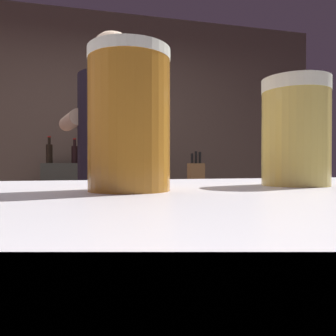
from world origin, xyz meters
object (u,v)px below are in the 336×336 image
Objects in this scene: bottle_olive_oil at (75,154)px; mixing_bowl at (46,191)px; bartender at (113,181)px; bottle_hot_sauce at (49,153)px; bottle_vinegar at (89,152)px; pint_glass_far at (295,132)px; bottle_soy at (104,152)px; pint_glass_near at (129,120)px; knife_block at (196,177)px; chefs_knife at (153,194)px.

mixing_bowl is at bearing -96.54° from bottle_olive_oil.
bottle_hot_sauce is at bearing 3.69° from bartender.
bottle_vinegar is at bearing -5.67° from bottle_hot_sauce.
bottle_soy is (-0.10, 2.86, 0.08)m from pint_glass_far.
bottle_soy is (0.12, 2.89, 0.07)m from pint_glass_near.
bottle_olive_oil is at bearing 15.87° from bottle_hot_sauce.
bottle_hot_sauce is (-0.39, 2.88, 0.07)m from pint_glass_near.
bartender is 6.20× the size of knife_block.
chefs_knife is at bearing -57.45° from bottle_hot_sauce.
mixing_bowl is 1.87m from pint_glass_far.
knife_block is at bearing -54.81° from bottle_olive_oil.
bartender is at bearing -54.23° from mixing_bowl.
chefs_knife is at bearing -9.91° from mixing_bowl.
bottle_hot_sauce is at bearing 97.63° from pint_glass_near.
bottle_vinegar is 0.16m from bottle_olive_oil.
bottle_olive_oil is at bearing -4.39° from bartender.
bartender reaches higher than bottle_hot_sauce.
chefs_knife is (0.65, -0.11, -0.02)m from mixing_bowl.
bottle_soy is (0.41, 1.07, 0.28)m from mixing_bowl.
knife_block is 1.27m from bottle_soy.
bottle_soy is 0.29m from bottle_olive_oil.
knife_block is 1.30m from bottle_vinegar.
knife_block is 1.80m from pint_glass_far.
bottle_vinegar is at bearing 123.00° from knife_block.
pint_glass_far is (-0.15, -1.68, 0.23)m from chefs_knife.
bottle_vinegar is at bearing -162.86° from bottle_soy.
knife_block is 0.97m from mixing_bowl.
knife_block is 1.46× the size of mixing_bowl.
bartender is at bearing -85.75° from bottle_vinegar.
knife_block is (0.59, 0.46, -0.01)m from bartender.
bartender is 12.26× the size of pint_glass_near.
chefs_knife is at bearing -78.37° from bottle_soy.
bottle_soy is at bearing 17.14° from bottle_vinegar.
bottle_hot_sauce is at bearing 106.44° from chefs_knife.
pint_glass_near is at bearing -171.06° from pint_glass_far.
knife_block is at bearing -57.00° from bottle_vinegar.
pint_glass_near reaches higher than chefs_knife.
pint_glass_far is 0.56× the size of bottle_olive_oil.
knife_block is at bearing -64.77° from bartender.
bottle_hot_sauce reaches higher than pint_glass_near.
bottle_olive_oil reaches higher than mixing_bowl.
pint_glass_far is 2.94m from bottle_olive_oil.
mixing_bowl is 0.73× the size of bottle_vinegar.
bartender is 7.28× the size of chefs_knife.
bartender is 6.51× the size of bottle_soy.
bottle_hot_sauce reaches higher than pint_glass_far.
bottle_olive_oil is at bearing 96.86° from chefs_knife.
mixing_bowl is 1.09m from bottle_vinegar.
pint_glass_near is at bearing -89.36° from bottle_vinegar.
bottle_hot_sauce is (-0.10, 1.06, 0.28)m from mixing_bowl.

